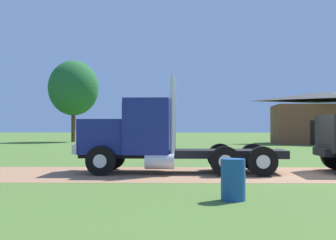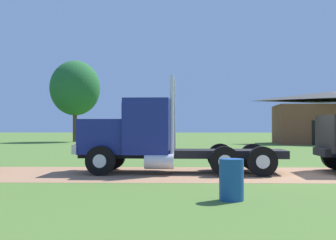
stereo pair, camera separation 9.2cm
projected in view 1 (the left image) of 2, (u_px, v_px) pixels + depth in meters
name	position (u px, v px, depth m)	size (l,w,h in m)	color
ground_plane	(294.00, 174.00, 15.58)	(200.00, 200.00, 0.00)	#4D6E2D
dirt_track	(294.00, 174.00, 15.58)	(120.00, 5.08, 0.01)	#A07250
truck_foreground_white	(149.00, 138.00, 16.15)	(7.55, 2.76, 3.45)	black
steel_barrel	(233.00, 180.00, 10.10)	(0.56, 0.56, 0.95)	#19478C
shed_building	(329.00, 119.00, 42.41)	(11.38, 7.67, 5.02)	brown
tree_mid	(73.00, 88.00, 47.59)	(5.37, 5.37, 8.74)	#513823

